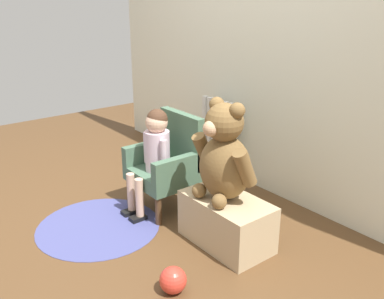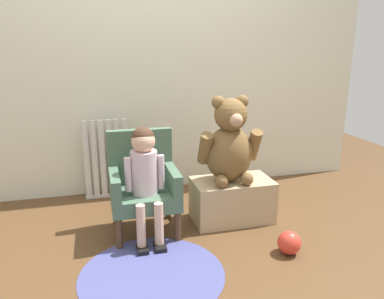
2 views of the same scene
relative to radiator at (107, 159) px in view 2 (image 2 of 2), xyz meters
The scene contains 9 objects.
ground_plane 1.23m from the radiator, 70.98° to the right, with size 6.00×6.00×0.00m, color #53381F.
back_wall 0.97m from the radiator, 17.85° to the left, with size 3.80×0.05×2.40m, color silver.
radiator is the anchor object (origin of this frame).
child_armchair 0.68m from the radiator, 71.60° to the right, with size 0.44×0.40×0.67m.
child_figure 0.80m from the radiator, 74.16° to the right, with size 0.25×0.35×0.73m.
low_bench 1.08m from the radiator, 37.95° to the right, with size 0.56×0.32×0.30m, color tan.
large_teddy_bear 1.08m from the radiator, 39.19° to the right, with size 0.44×0.31×0.60m.
floor_rug 1.25m from the radiator, 81.38° to the right, with size 0.81×0.81×0.01m, color #444881.
toy_ball 1.58m from the radiator, 49.31° to the right, with size 0.14×0.14×0.14m, color red.
Camera 2 is at (-0.45, -1.86, 1.22)m, focal length 35.00 mm.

